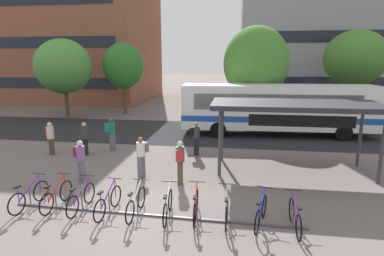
# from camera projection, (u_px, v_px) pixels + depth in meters

# --- Properties ---
(ground) EXTENTS (200.00, 200.00, 0.00)m
(ground) POSITION_uv_depth(u_px,v_px,m) (139.00, 213.00, 9.54)
(ground) COLOR #6B605B
(bus_lane_asphalt) EXTENTS (80.00, 7.20, 0.01)m
(bus_lane_asphalt) POSITION_uv_depth(u_px,v_px,m) (191.00, 132.00, 20.45)
(bus_lane_asphalt) COLOR #232326
(bus_lane_asphalt) RESTS_ON ground
(city_bus) EXTENTS (12.11, 2.99, 3.20)m
(city_bus) POSITION_uv_depth(u_px,v_px,m) (278.00, 108.00, 19.31)
(city_bus) COLOR white
(city_bus) RESTS_ON ground
(bike_rack) EXTENTS (9.21, 0.35, 0.70)m
(bike_rack) POSITION_uv_depth(u_px,v_px,m) (152.00, 213.00, 9.32)
(bike_rack) COLOR #47474C
(bike_rack) RESTS_ON ground
(parked_bicycle_purple_0) EXTENTS (0.52, 1.71, 0.99)m
(parked_bicycle_purple_0) POSITION_uv_depth(u_px,v_px,m) (29.00, 196.00, 9.84)
(parked_bicycle_purple_0) COLOR black
(parked_bicycle_purple_0) RESTS_ON ground
(parked_bicycle_red_1) EXTENTS (0.52, 1.72, 0.99)m
(parked_bicycle_red_1) POSITION_uv_depth(u_px,v_px,m) (57.00, 196.00, 9.85)
(parked_bicycle_red_1) COLOR black
(parked_bicycle_red_1) RESTS_ON ground
(parked_bicycle_purple_2) EXTENTS (0.52, 1.72, 0.99)m
(parked_bicycle_purple_2) POSITION_uv_depth(u_px,v_px,m) (81.00, 199.00, 9.67)
(parked_bicycle_purple_2) COLOR black
(parked_bicycle_purple_2) RESTS_ON ground
(parked_bicycle_purple_3) EXTENTS (0.52, 1.72, 0.99)m
(parked_bicycle_purple_3) POSITION_uv_depth(u_px,v_px,m) (108.00, 202.00, 9.43)
(parked_bicycle_purple_3) COLOR black
(parked_bicycle_purple_3) RESTS_ON ground
(parked_bicycle_silver_4) EXTENTS (0.52, 1.72, 0.99)m
(parked_bicycle_silver_4) POSITION_uv_depth(u_px,v_px,m) (136.00, 204.00, 9.34)
(parked_bicycle_silver_4) COLOR black
(parked_bicycle_silver_4) RESTS_ON ground
(parked_bicycle_white_5) EXTENTS (0.52, 1.72, 0.99)m
(parked_bicycle_white_5) POSITION_uv_depth(u_px,v_px,m) (168.00, 206.00, 9.16)
(parked_bicycle_white_5) COLOR black
(parked_bicycle_white_5) RESTS_ON ground
(parked_bicycle_red_6) EXTENTS (0.52, 1.72, 0.99)m
(parked_bicycle_red_6) POSITION_uv_depth(u_px,v_px,m) (196.00, 207.00, 9.14)
(parked_bicycle_red_6) COLOR black
(parked_bicycle_red_6) RESTS_ON ground
(parked_bicycle_silver_7) EXTENTS (0.52, 1.72, 0.99)m
(parked_bicycle_silver_7) POSITION_uv_depth(u_px,v_px,m) (226.00, 209.00, 8.97)
(parked_bicycle_silver_7) COLOR black
(parked_bicycle_silver_7) RESTS_ON ground
(parked_bicycle_blue_8) EXTENTS (0.64, 1.67, 0.99)m
(parked_bicycle_blue_8) POSITION_uv_depth(u_px,v_px,m) (261.00, 213.00, 8.77)
(parked_bicycle_blue_8) COLOR black
(parked_bicycle_blue_8) RESTS_ON ground
(parked_bicycle_purple_9) EXTENTS (0.52, 1.72, 0.99)m
(parked_bicycle_purple_9) POSITION_uv_depth(u_px,v_px,m) (295.00, 217.00, 8.53)
(parked_bicycle_purple_9) COLOR black
(parked_bicycle_purple_9) RESTS_ON ground
(transit_shelter) EXTENTS (6.95, 2.91, 2.98)m
(transit_shelter) POSITION_uv_depth(u_px,v_px,m) (296.00, 107.00, 12.64)
(transit_shelter) COLOR #38383D
(transit_shelter) RESTS_ON ground
(commuter_grey_pack_0) EXTENTS (0.49, 0.60, 1.71)m
(commuter_grey_pack_0) POSITION_uv_depth(u_px,v_px,m) (141.00, 154.00, 12.29)
(commuter_grey_pack_0) COLOR #565660
(commuter_grey_pack_0) RESTS_ON ground
(commuter_red_pack_1) EXTENTS (0.38, 0.55, 1.72)m
(commuter_red_pack_1) POSITION_uv_depth(u_px,v_px,m) (180.00, 160.00, 11.55)
(commuter_red_pack_1) COLOR #47382D
(commuter_red_pack_1) RESTS_ON ground
(commuter_maroon_pack_2) EXTENTS (0.44, 0.59, 1.69)m
(commuter_maroon_pack_2) POSITION_uv_depth(u_px,v_px,m) (85.00, 136.00, 15.31)
(commuter_maroon_pack_2) COLOR black
(commuter_maroon_pack_2) RESTS_ON ground
(commuter_black_pack_3) EXTENTS (0.56, 0.38, 1.69)m
(commuter_black_pack_3) POSITION_uv_depth(u_px,v_px,m) (196.00, 136.00, 15.27)
(commuter_black_pack_3) COLOR black
(commuter_black_pack_3) RESTS_ON ground
(commuter_teal_pack_4) EXTENTS (0.59, 0.59, 1.77)m
(commuter_teal_pack_4) POSITION_uv_depth(u_px,v_px,m) (111.00, 132.00, 16.04)
(commuter_teal_pack_4) COLOR #565660
(commuter_teal_pack_4) RESTS_ON ground
(commuter_red_pack_5) EXTENTS (0.60, 0.57, 1.69)m
(commuter_red_pack_5) POSITION_uv_depth(u_px,v_px,m) (50.00, 136.00, 15.34)
(commuter_red_pack_5) COLOR #47382D
(commuter_red_pack_5) RESTS_ON ground
(commuter_maroon_pack_6) EXTENTS (0.60, 0.56, 1.69)m
(commuter_maroon_pack_6) POSITION_uv_depth(u_px,v_px,m) (80.00, 158.00, 11.81)
(commuter_maroon_pack_6) COLOR #565660
(commuter_maroon_pack_6) RESTS_ON ground
(street_tree_0) EXTENTS (4.71, 4.71, 7.16)m
(street_tree_0) POSITION_uv_depth(u_px,v_px,m) (256.00, 63.00, 22.10)
(street_tree_0) COLOR brown
(street_tree_0) RESTS_ON ground
(street_tree_1) EXTENTS (3.49, 3.49, 6.24)m
(street_tree_1) POSITION_uv_depth(u_px,v_px,m) (123.00, 66.00, 26.58)
(street_tree_1) COLOR brown
(street_tree_1) RESTS_ON ground
(street_tree_2) EXTENTS (4.94, 4.94, 7.13)m
(street_tree_2) POSITION_uv_depth(u_px,v_px,m) (355.00, 58.00, 24.67)
(street_tree_2) COLOR brown
(street_tree_2) RESTS_ON ground
(street_tree_3) EXTENTS (4.51, 4.51, 6.46)m
(street_tree_3) POSITION_uv_depth(u_px,v_px,m) (63.00, 66.00, 24.93)
(street_tree_3) COLOR brown
(street_tree_3) RESTS_ON ground
(building_left_wing) EXTENTS (21.71, 13.86, 16.28)m
(building_left_wing) POSITION_uv_depth(u_px,v_px,m) (61.00, 32.00, 37.18)
(building_left_wing) COLOR brown
(building_left_wing) RESTS_ON ground
(building_right_wing) EXTENTS (26.77, 11.68, 17.39)m
(building_right_wing) POSITION_uv_depth(u_px,v_px,m) (364.00, 24.00, 33.42)
(building_right_wing) COLOR gray
(building_right_wing) RESTS_ON ground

